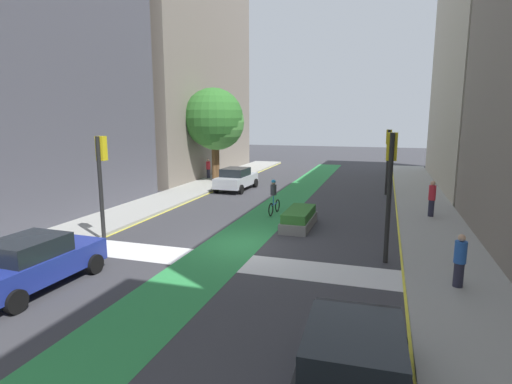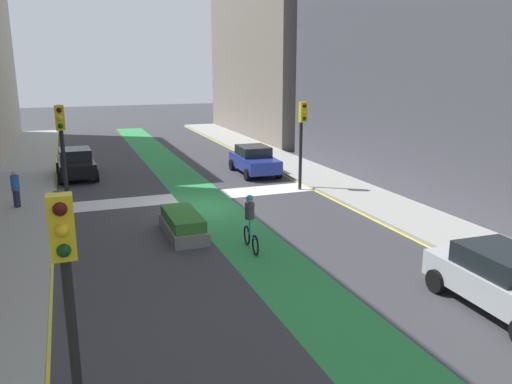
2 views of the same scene
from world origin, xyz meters
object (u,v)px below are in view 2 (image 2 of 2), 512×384
object	(u,v)px
traffic_signal_near_right	(62,141)
cyclist_in_lane	(250,221)
traffic_signal_near_left	(302,129)
car_blue_left_near	(254,160)
car_black_right_near	(76,163)
median_planter	(183,224)
traffic_signal_far_right	(67,278)
car_silver_left_far	(505,281)
pedestrian_sidewalk_right_b	(16,189)

from	to	relation	value
traffic_signal_near_right	cyclist_in_lane	bearing A→B (deg)	134.16
traffic_signal_near_left	car_blue_left_near	bearing A→B (deg)	-79.16
traffic_signal_near_left	car_black_right_near	xyz separation A→B (m)	(10.29, -6.90, -2.21)
car_blue_left_near	median_planter	bearing A→B (deg)	56.25
car_black_right_near	cyclist_in_lane	xyz separation A→B (m)	(-5.13, 13.86, 0.17)
traffic_signal_near_left	car_black_right_near	bearing A→B (deg)	-33.81
car_black_right_near	cyclist_in_lane	distance (m)	14.78
traffic_signal_near_right	traffic_signal_near_left	distance (m)	10.88
traffic_signal_near_right	traffic_signal_near_left	world-z (taller)	traffic_signal_near_right
traffic_signal_far_right	traffic_signal_near_right	bearing A→B (deg)	-89.89
traffic_signal_near_right	traffic_signal_far_right	distance (m)	13.60
traffic_signal_near_left	traffic_signal_near_right	bearing A→B (deg)	6.01
cyclist_in_lane	median_planter	xyz separation A→B (m)	(1.80, -2.20, -0.57)
traffic_signal_far_right	car_black_right_near	xyz separation A→B (m)	(-0.50, -21.64, -2.19)
traffic_signal_near_right	car_black_right_near	world-z (taller)	traffic_signal_near_right
car_silver_left_far	traffic_signal_near_left	bearing A→B (deg)	-93.08
traffic_signal_near_right	car_black_right_near	distance (m)	8.39
traffic_signal_far_right	pedestrian_sidewalk_right_b	size ratio (longest dim) A/B	2.70
traffic_signal_near_right	median_planter	distance (m)	5.97
traffic_signal_near_right	traffic_signal_far_right	size ratio (longest dim) A/B	1.06
traffic_signal_near_left	car_black_right_near	world-z (taller)	traffic_signal_near_left
car_black_right_near	pedestrian_sidewalk_right_b	size ratio (longest dim) A/B	2.70
pedestrian_sidewalk_right_b	car_silver_left_far	bearing A→B (deg)	130.43
pedestrian_sidewalk_right_b	median_planter	distance (m)	8.18
car_silver_left_far	car_blue_left_near	bearing A→B (deg)	-89.60
car_black_right_near	pedestrian_sidewalk_right_b	distance (m)	6.51
traffic_signal_near_right	car_silver_left_far	size ratio (longest dim) A/B	1.06
traffic_signal_far_right	cyclist_in_lane	bearing A→B (deg)	-125.93
car_silver_left_far	traffic_signal_near_right	bearing A→B (deg)	-50.33
traffic_signal_far_right	car_black_right_near	distance (m)	21.76
traffic_signal_near_right	car_blue_left_near	bearing A→B (deg)	-150.98
pedestrian_sidewalk_right_b	cyclist_in_lane	bearing A→B (deg)	134.28
car_blue_left_near	car_black_right_near	xyz separation A→B (m)	(9.45, -2.50, 0.00)
traffic_signal_near_left	car_silver_left_far	distance (m)	13.53
car_blue_left_near	median_planter	distance (m)	11.03
traffic_signal_near_left	traffic_signal_far_right	size ratio (longest dim) A/B	1.01
cyclist_in_lane	median_planter	bearing A→B (deg)	-50.68
traffic_signal_far_right	median_planter	bearing A→B (deg)	-111.01
traffic_signal_near_left	car_silver_left_far	world-z (taller)	traffic_signal_near_left
traffic_signal_near_right	traffic_signal_near_left	size ratio (longest dim) A/B	1.05
traffic_signal_near_right	median_planter	bearing A→B (deg)	136.76
cyclist_in_lane	median_planter	world-z (taller)	cyclist_in_lane
car_silver_left_far	cyclist_in_lane	xyz separation A→B (m)	(4.45, -6.36, 0.17)
car_black_right_near	cyclist_in_lane	world-z (taller)	cyclist_in_lane
traffic_signal_near_left	cyclist_in_lane	bearing A→B (deg)	53.46
pedestrian_sidewalk_right_b	car_black_right_near	bearing A→B (deg)	-113.03
car_silver_left_far	median_planter	bearing A→B (deg)	-53.86
car_blue_left_near	car_black_right_near	world-z (taller)	same
median_planter	traffic_signal_near_right	bearing A→B (deg)	-43.24
traffic_signal_near_right	car_blue_left_near	world-z (taller)	traffic_signal_near_right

